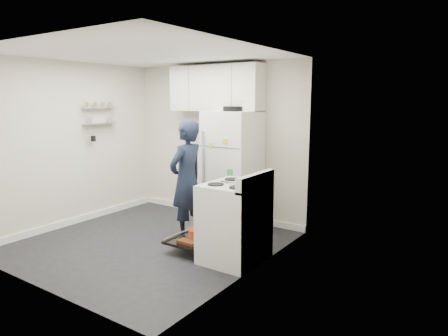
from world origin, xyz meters
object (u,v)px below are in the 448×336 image
Objects in this scene: electric_range at (234,223)px; open_oven_door at (197,237)px; person at (187,180)px; refrigerator at (233,169)px.

open_oven_door is at bearing -179.36° from electric_range.
refrigerator is at bearing 165.07° from person.
open_oven_door is 0.38× the size of refrigerator.
electric_range is 0.63m from open_oven_door.
electric_range is 1.38m from refrigerator.
open_oven_door is 1.32m from refrigerator.
refrigerator reaches higher than electric_range.
person reaches higher than open_oven_door.
electric_range is 0.66× the size of person.
refrigerator is at bearing 123.35° from electric_range.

